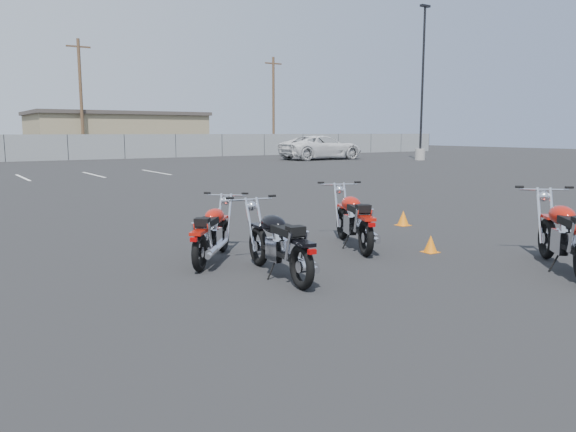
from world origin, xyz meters
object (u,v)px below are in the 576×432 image
motorcycle_second_black (279,243)px  motorcycle_rear_red (566,236)px  white_van (322,141)px  motorcycle_front_red (212,233)px  motorcycle_third_red (354,220)px

motorcycle_second_black → motorcycle_rear_red: 4.05m
motorcycle_rear_red → motorcycle_second_black: bearing=151.6°
motorcycle_second_black → white_van: white_van is taller
motorcycle_front_red → motorcycle_second_black: 1.39m
motorcycle_second_black → motorcycle_rear_red: (3.56, -1.93, 0.05)m
motorcycle_third_red → white_van: 31.36m
motorcycle_second_black → motorcycle_rear_red: bearing=-28.4°
motorcycle_front_red → motorcycle_rear_red: 5.11m
white_van → motorcycle_third_red: bearing=145.7°
motorcycle_front_red → motorcycle_second_black: motorcycle_second_black is taller
white_van → motorcycle_second_black: bearing=143.7°
motorcycle_third_red → motorcycle_second_black: bearing=-155.2°
motorcycle_front_red → motorcycle_rear_red: (3.92, -3.27, 0.07)m
motorcycle_front_red → motorcycle_third_red: motorcycle_third_red is taller
motorcycle_third_red → white_van: bearing=54.8°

